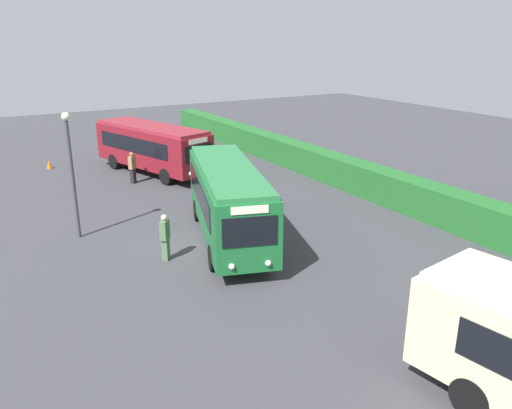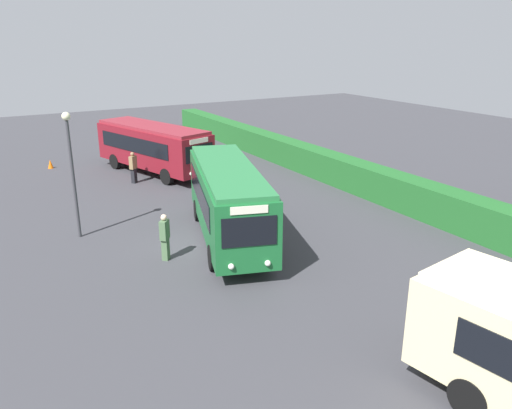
{
  "view_description": "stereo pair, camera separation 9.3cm",
  "coord_description": "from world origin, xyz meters",
  "px_view_note": "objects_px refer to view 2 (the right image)",
  "views": [
    {
      "loc": [
        18.73,
        -8.11,
        8.63
      ],
      "look_at": [
        1.08,
        2.15,
        1.76
      ],
      "focal_mm": 35.7,
      "sensor_mm": 36.0,
      "label": 1
    },
    {
      "loc": [
        18.77,
        -8.03,
        8.63
      ],
      "look_at": [
        1.08,
        2.15,
        1.76
      ],
      "focal_mm": 35.7,
      "sensor_mm": 36.0,
      "label": 2
    }
  ],
  "objects_px": {
    "person_left": "(172,149)",
    "bus_green": "(228,199)",
    "traffic_cone": "(50,164)",
    "person_center": "(133,167)",
    "lamppost": "(71,161)",
    "bus_maroon": "(153,146)",
    "person_right": "(165,236)"
  },
  "relations": [
    {
      "from": "bus_maroon",
      "to": "traffic_cone",
      "type": "distance_m",
      "value": 7.49
    },
    {
      "from": "person_center",
      "to": "traffic_cone",
      "type": "bearing_deg",
      "value": 172.16
    },
    {
      "from": "bus_maroon",
      "to": "person_left",
      "type": "distance_m",
      "value": 2.62
    },
    {
      "from": "person_left",
      "to": "bus_green",
      "type": "bearing_deg",
      "value": -23.2
    },
    {
      "from": "bus_green",
      "to": "person_right",
      "type": "distance_m",
      "value": 3.31
    },
    {
      "from": "person_right",
      "to": "person_left",
      "type": "bearing_deg",
      "value": -69.68
    },
    {
      "from": "person_center",
      "to": "lamppost",
      "type": "xyz_separation_m",
      "value": [
        7.26,
        -4.73,
        2.46
      ]
    },
    {
      "from": "person_center",
      "to": "person_left",
      "type": "bearing_deg",
      "value": 92.46
    },
    {
      "from": "person_center",
      "to": "lamppost",
      "type": "bearing_deg",
      "value": -72.31
    },
    {
      "from": "traffic_cone",
      "to": "lamppost",
      "type": "distance_m",
      "value": 13.94
    },
    {
      "from": "person_left",
      "to": "lamppost",
      "type": "height_order",
      "value": "lamppost"
    },
    {
      "from": "bus_green",
      "to": "traffic_cone",
      "type": "relative_size",
      "value": 15.65
    },
    {
      "from": "person_left",
      "to": "bus_maroon",
      "type": "bearing_deg",
      "value": -60.18
    },
    {
      "from": "bus_maroon",
      "to": "person_left",
      "type": "relative_size",
      "value": 4.87
    },
    {
      "from": "lamppost",
      "to": "bus_green",
      "type": "bearing_deg",
      "value": 56.91
    },
    {
      "from": "bus_green",
      "to": "traffic_cone",
      "type": "height_order",
      "value": "bus_green"
    },
    {
      "from": "bus_green",
      "to": "person_left",
      "type": "height_order",
      "value": "bus_green"
    },
    {
      "from": "person_left",
      "to": "traffic_cone",
      "type": "height_order",
      "value": "person_left"
    },
    {
      "from": "bus_maroon",
      "to": "person_left",
      "type": "bearing_deg",
      "value": 114.59
    },
    {
      "from": "bus_green",
      "to": "person_center",
      "type": "height_order",
      "value": "bus_green"
    },
    {
      "from": "bus_green",
      "to": "person_center",
      "type": "bearing_deg",
      "value": -157.51
    },
    {
      "from": "person_center",
      "to": "traffic_cone",
      "type": "xyz_separation_m",
      "value": [
        -6.28,
        -3.83,
        -0.71
      ]
    },
    {
      "from": "lamppost",
      "to": "person_center",
      "type": "bearing_deg",
      "value": 146.92
    },
    {
      "from": "person_center",
      "to": "person_right",
      "type": "xyz_separation_m",
      "value": [
        11.5,
        -2.25,
        0.01
      ]
    },
    {
      "from": "person_left",
      "to": "traffic_cone",
      "type": "xyz_separation_m",
      "value": [
        -2.95,
        -7.57,
        -0.73
      ]
    },
    {
      "from": "bus_green",
      "to": "person_center",
      "type": "distance_m",
      "value": 11.0
    },
    {
      "from": "person_left",
      "to": "person_right",
      "type": "xyz_separation_m",
      "value": [
        14.84,
        -5.99,
        -0.01
      ]
    },
    {
      "from": "bus_maroon",
      "to": "bus_green",
      "type": "bearing_deg",
      "value": -21.59
    },
    {
      "from": "bus_maroon",
      "to": "person_right",
      "type": "bearing_deg",
      "value": -34.51
    },
    {
      "from": "bus_green",
      "to": "person_right",
      "type": "relative_size",
      "value": 4.88
    },
    {
      "from": "bus_green",
      "to": "person_left",
      "type": "bearing_deg",
      "value": -173.48
    },
    {
      "from": "traffic_cone",
      "to": "lamppost",
      "type": "xyz_separation_m",
      "value": [
        13.54,
        -0.9,
        3.17
      ]
    }
  ]
}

